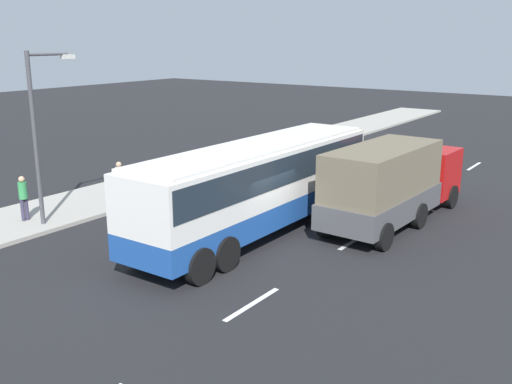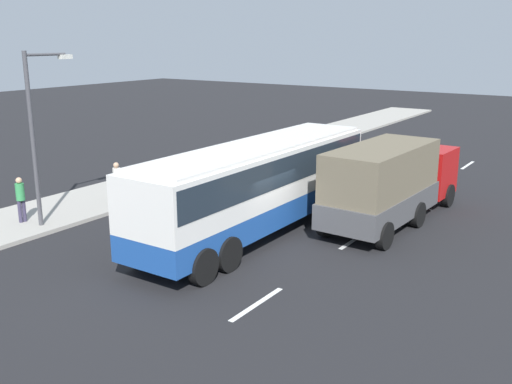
{
  "view_description": "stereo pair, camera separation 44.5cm",
  "coord_description": "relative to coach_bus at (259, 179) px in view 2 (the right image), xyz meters",
  "views": [
    {
      "loc": [
        -15.55,
        -10.93,
        6.9
      ],
      "look_at": [
        0.74,
        0.6,
        1.59
      ],
      "focal_mm": 40.93,
      "sensor_mm": 36.0,
      "label": 1
    },
    {
      "loc": [
        -15.81,
        -10.56,
        6.9
      ],
      "look_at": [
        0.74,
        0.6,
        1.59
      ],
      "focal_mm": 40.93,
      "sensor_mm": 36.0,
      "label": 2
    }
  ],
  "objects": [
    {
      "name": "sidewalk_curb",
      "position": [
        -0.9,
        8.18,
        -1.96
      ],
      "size": [
        80.0,
        4.0,
        0.15
      ],
      "primitive_type": "cube",
      "color": "#A8A399",
      "rests_on": "ground_plane"
    },
    {
      "name": "coach_bus",
      "position": [
        0.0,
        0.0,
        0.0
      ],
      "size": [
        11.74,
        2.71,
        3.28
      ],
      "rotation": [
        0.0,
        0.0,
        0.0
      ],
      "color": "#1E4C9E",
      "rests_on": "ground_plane"
    },
    {
      "name": "lane_centreline",
      "position": [
        -0.65,
        -3.2,
        -2.04
      ],
      "size": [
        34.4,
        0.16,
        0.01
      ],
      "color": "white",
      "rests_on": "ground_plane"
    },
    {
      "name": "pedestrian_near_curb",
      "position": [
        -4.24,
        7.87,
        -0.89
      ],
      "size": [
        0.32,
        0.32,
        1.72
      ],
      "rotation": [
        0.0,
        0.0,
        4.55
      ],
      "color": "#38334C",
      "rests_on": "sidewalk_curb"
    },
    {
      "name": "ground_plane",
      "position": [
        -0.9,
        -0.59,
        -2.04
      ],
      "size": [
        120.0,
        120.0,
        0.0
      ],
      "primitive_type": "plane",
      "color": "black"
    },
    {
      "name": "street_lamp",
      "position": [
        -3.86,
        6.98,
        1.8
      ],
      "size": [
        2.02,
        0.24,
        6.3
      ],
      "color": "#47474C",
      "rests_on": "sidewalk_curb"
    },
    {
      "name": "cargo_truck",
      "position": [
        3.97,
        -3.4,
        -0.39
      ],
      "size": [
        8.22,
        2.81,
        3.09
      ],
      "rotation": [
        0.0,
        0.0,
        -0.04
      ],
      "color": "red",
      "rests_on": "ground_plane"
    },
    {
      "name": "pedestrian_at_crossing",
      "position": [
        -0.43,
        6.8,
        -0.88
      ],
      "size": [
        0.32,
        0.32,
        1.75
      ],
      "rotation": [
        0.0,
        0.0,
        3.04
      ],
      "color": "black",
      "rests_on": "sidewalk_curb"
    }
  ]
}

